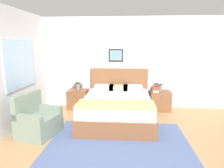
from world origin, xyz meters
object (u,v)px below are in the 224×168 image
object	(u,v)px
armchair	(37,121)
table_lamp_by_door	(161,79)
table_lamp_near_window	(78,78)
nightstand_by_door	(160,101)
bed	(117,107)
nightstand_near_window	(78,99)

from	to	relation	value
armchair	table_lamp_by_door	xyz separation A→B (m)	(2.75, 1.78, 0.59)
table_lamp_by_door	table_lamp_near_window	bearing A→B (deg)	180.00
armchair	nightstand_by_door	xyz separation A→B (m)	(2.75, 1.79, -0.02)
bed	nightstand_by_door	xyz separation A→B (m)	(1.17, 0.81, -0.04)
nightstand_near_window	nightstand_by_door	xyz separation A→B (m)	(2.35, 0.00, 0.00)
nightstand_near_window	table_lamp_near_window	bearing A→B (deg)	-29.75
armchair	bed	bearing A→B (deg)	134.88
nightstand_near_window	nightstand_by_door	size ratio (longest dim) A/B	1.00
nightstand_by_door	table_lamp_near_window	size ratio (longest dim) A/B	1.19
nightstand_by_door	bed	bearing A→B (deg)	-145.26
nightstand_near_window	table_lamp_by_door	bearing A→B (deg)	-0.20
nightstand_by_door	table_lamp_by_door	distance (m)	0.61
nightstand_near_window	armchair	bearing A→B (deg)	-102.83
armchair	nightstand_near_window	size ratio (longest dim) A/B	1.60
table_lamp_near_window	table_lamp_by_door	size ratio (longest dim) A/B	1.00
nightstand_by_door	table_lamp_by_door	bearing A→B (deg)	-123.81
armchair	table_lamp_near_window	world-z (taller)	table_lamp_near_window
armchair	table_lamp_near_window	size ratio (longest dim) A/B	1.92
table_lamp_by_door	nightstand_by_door	bearing A→B (deg)	56.19
armchair	table_lamp_by_door	size ratio (longest dim) A/B	1.92
nightstand_near_window	table_lamp_near_window	size ratio (longest dim) A/B	1.19
bed	armchair	bearing A→B (deg)	-148.40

